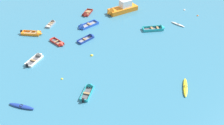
{
  "coord_description": "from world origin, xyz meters",
  "views": [
    {
      "loc": [
        -1.28,
        -0.3,
        20.36
      ],
      "look_at": [
        0.0,
        25.11,
        0.15
      ],
      "focal_mm": 35.31,
      "sensor_mm": 36.0,
      "label": 1
    }
  ],
  "objects_px": {
    "mooring_buoy_far_field": "(198,16)",
    "rowboat_maroon_center": "(86,15)",
    "rowboat_red_back_row_left": "(60,44)",
    "mooring_buoy_central": "(92,56)",
    "rowboat_grey_foreground_center": "(52,23)",
    "rowboat_deep_blue_far_left": "(89,37)",
    "rowboat_orange_far_right": "(36,33)",
    "kayak_yellow_outer_right": "(185,87)",
    "rowboat_turquoise_back_row_center": "(159,28)",
    "mooring_buoy_between_boats_right": "(62,79)",
    "rowboat_turquoise_far_back": "(89,89)",
    "kayak_deep_blue_near_left": "(21,106)",
    "rowboat_white_distant_center": "(38,57)",
    "mooring_buoy_near_foreground": "(184,10)",
    "kayak_white_near_right": "(178,24)",
    "motor_launch_orange_cluster_inner": "(121,9)",
    "rowboat_blue_midfield_right": "(84,27)"
  },
  "relations": [
    {
      "from": "rowboat_turquoise_back_row_center",
      "to": "kayak_deep_blue_near_left",
      "type": "bearing_deg",
      "value": -139.31
    },
    {
      "from": "mooring_buoy_central",
      "to": "rowboat_grey_foreground_center",
      "type": "bearing_deg",
      "value": 125.71
    },
    {
      "from": "rowboat_white_distant_center",
      "to": "rowboat_grey_foreground_center",
      "type": "bearing_deg",
      "value": 87.82
    },
    {
      "from": "rowboat_orange_far_right",
      "to": "rowboat_grey_foreground_center",
      "type": "bearing_deg",
      "value": 60.34
    },
    {
      "from": "rowboat_turquoise_back_row_center",
      "to": "mooring_buoy_far_field",
      "type": "distance_m",
      "value": 10.42
    },
    {
      "from": "mooring_buoy_between_boats_right",
      "to": "rowboat_deep_blue_far_left",
      "type": "bearing_deg",
      "value": 71.5
    },
    {
      "from": "rowboat_red_back_row_left",
      "to": "mooring_buoy_central",
      "type": "bearing_deg",
      "value": -32.15
    },
    {
      "from": "kayak_yellow_outer_right",
      "to": "rowboat_turquoise_back_row_center",
      "type": "bearing_deg",
      "value": 90.75
    },
    {
      "from": "rowboat_blue_midfield_right",
      "to": "mooring_buoy_central",
      "type": "xyz_separation_m",
      "value": [
        1.67,
        -8.78,
        -0.19
      ]
    },
    {
      "from": "kayak_white_near_right",
      "to": "mooring_buoy_far_field",
      "type": "distance_m",
      "value": 6.21
    },
    {
      "from": "motor_launch_orange_cluster_inner",
      "to": "rowboat_grey_foreground_center",
      "type": "height_order",
      "value": "motor_launch_orange_cluster_inner"
    },
    {
      "from": "rowboat_deep_blue_far_left",
      "to": "mooring_buoy_far_field",
      "type": "height_order",
      "value": "rowboat_deep_blue_far_left"
    },
    {
      "from": "mooring_buoy_between_boats_right",
      "to": "mooring_buoy_central",
      "type": "bearing_deg",
      "value": 52.74
    },
    {
      "from": "kayak_white_near_right",
      "to": "kayak_yellow_outer_right",
      "type": "bearing_deg",
      "value": -102.9
    },
    {
      "from": "kayak_white_near_right",
      "to": "rowboat_turquoise_back_row_center",
      "type": "bearing_deg",
      "value": -159.64
    },
    {
      "from": "rowboat_turquoise_back_row_center",
      "to": "rowboat_white_distant_center",
      "type": "bearing_deg",
      "value": -159.17
    },
    {
      "from": "rowboat_maroon_center",
      "to": "rowboat_deep_blue_far_left",
      "type": "height_order",
      "value": "rowboat_maroon_center"
    },
    {
      "from": "rowboat_blue_midfield_right",
      "to": "rowboat_grey_foreground_center",
      "type": "bearing_deg",
      "value": 161.7
    },
    {
      "from": "rowboat_turquoise_back_row_center",
      "to": "mooring_buoy_near_foreground",
      "type": "bearing_deg",
      "value": 47.02
    },
    {
      "from": "kayak_white_near_right",
      "to": "rowboat_blue_midfield_right",
      "type": "xyz_separation_m",
      "value": [
        -17.76,
        -0.19,
        0.06
      ]
    },
    {
      "from": "rowboat_turquoise_far_back",
      "to": "mooring_buoy_near_foreground",
      "type": "relative_size",
      "value": 7.85
    },
    {
      "from": "rowboat_deep_blue_far_left",
      "to": "rowboat_grey_foreground_center",
      "type": "relative_size",
      "value": 1.06
    },
    {
      "from": "rowboat_turquoise_far_back",
      "to": "rowboat_white_distant_center",
      "type": "relative_size",
      "value": 0.95
    },
    {
      "from": "rowboat_turquoise_far_back",
      "to": "rowboat_orange_far_right",
      "type": "xyz_separation_m",
      "value": [
        -9.84,
        14.22,
        0.03
      ]
    },
    {
      "from": "rowboat_blue_midfield_right",
      "to": "rowboat_orange_far_right",
      "type": "bearing_deg",
      "value": -166.76
    },
    {
      "from": "mooring_buoy_central",
      "to": "mooring_buoy_between_boats_right",
      "type": "height_order",
      "value": "mooring_buoy_central"
    },
    {
      "from": "mooring_buoy_far_field",
      "to": "kayak_yellow_outer_right",
      "type": "bearing_deg",
      "value": -113.84
    },
    {
      "from": "kayak_white_near_right",
      "to": "rowboat_white_distant_center",
      "type": "relative_size",
      "value": 0.72
    },
    {
      "from": "kayak_deep_blue_near_left",
      "to": "rowboat_grey_foreground_center",
      "type": "bearing_deg",
      "value": 89.16
    },
    {
      "from": "motor_launch_orange_cluster_inner",
      "to": "rowboat_red_back_row_left",
      "type": "relative_size",
      "value": 2.45
    },
    {
      "from": "rowboat_white_distant_center",
      "to": "mooring_buoy_near_foreground",
      "type": "bearing_deg",
      "value": 29.4
    },
    {
      "from": "mooring_buoy_far_field",
      "to": "mooring_buoy_central",
      "type": "bearing_deg",
      "value": -149.48
    },
    {
      "from": "rowboat_orange_far_right",
      "to": "mooring_buoy_central",
      "type": "relative_size",
      "value": 8.86
    },
    {
      "from": "rowboat_orange_far_right",
      "to": "mooring_buoy_far_field",
      "type": "bearing_deg",
      "value": 10.32
    },
    {
      "from": "kayak_deep_blue_near_left",
      "to": "rowboat_red_back_row_left",
      "type": "relative_size",
      "value": 1.14
    },
    {
      "from": "rowboat_orange_far_right",
      "to": "mooring_buoy_between_boats_right",
      "type": "xyz_separation_m",
      "value": [
        6.11,
        -11.96,
        -0.2
      ]
    },
    {
      "from": "mooring_buoy_far_field",
      "to": "rowboat_maroon_center",
      "type": "bearing_deg",
      "value": 176.68
    },
    {
      "from": "rowboat_turquoise_far_back",
      "to": "mooring_buoy_between_boats_right",
      "type": "distance_m",
      "value": 4.37
    },
    {
      "from": "mooring_buoy_between_boats_right",
      "to": "rowboat_maroon_center",
      "type": "bearing_deg",
      "value": 82.73
    },
    {
      "from": "rowboat_turquoise_far_back",
      "to": "rowboat_orange_far_right",
      "type": "relative_size",
      "value": 0.82
    },
    {
      "from": "rowboat_turquoise_far_back",
      "to": "mooring_buoy_far_field",
      "type": "xyz_separation_m",
      "value": [
        21.38,
        19.91,
        -0.17
      ]
    },
    {
      "from": "kayak_white_near_right",
      "to": "rowboat_red_back_row_left",
      "type": "xyz_separation_m",
      "value": [
        -21.42,
        -5.62,
        0.03
      ]
    },
    {
      "from": "rowboat_deep_blue_far_left",
      "to": "mooring_buoy_central",
      "type": "distance_m",
      "value": 5.14
    },
    {
      "from": "motor_launch_orange_cluster_inner",
      "to": "rowboat_red_back_row_left",
      "type": "xyz_separation_m",
      "value": [
        -11.11,
        -11.63,
        -0.61
      ]
    },
    {
      "from": "kayak_white_near_right",
      "to": "motor_launch_orange_cluster_inner",
      "type": "height_order",
      "value": "motor_launch_orange_cluster_inner"
    },
    {
      "from": "motor_launch_orange_cluster_inner",
      "to": "rowboat_orange_far_right",
      "type": "distance_m",
      "value": 17.8
    },
    {
      "from": "kayak_deep_blue_near_left",
      "to": "mooring_buoy_far_field",
      "type": "distance_m",
      "value": 36.81
    },
    {
      "from": "mooring_buoy_between_boats_right",
      "to": "rowboat_red_back_row_left",
      "type": "bearing_deg",
      "value": 99.44
    },
    {
      "from": "rowboat_deep_blue_far_left",
      "to": "rowboat_turquoise_back_row_center",
      "type": "bearing_deg",
      "value": 10.66
    },
    {
      "from": "rowboat_turquoise_back_row_center",
      "to": "rowboat_deep_blue_far_left",
      "type": "xyz_separation_m",
      "value": [
        -12.56,
        -2.36,
        -0.05
      ]
    }
  ]
}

